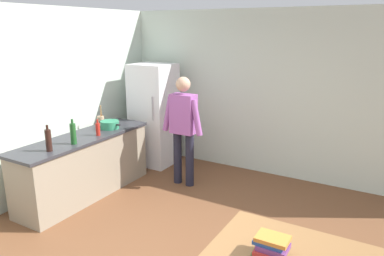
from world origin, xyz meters
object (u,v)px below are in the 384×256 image
at_px(bottle_sauce_red, 98,129).
at_px(utensil_jar, 101,120).
at_px(bottle_wine_dark, 48,140).
at_px(bottle_wine_green, 73,133).
at_px(cooking_pot, 110,125).
at_px(book_stack, 271,246).
at_px(person, 183,124).
at_px(refrigerator, 154,115).

bearing_deg(bottle_sauce_red, utensil_jar, 129.98).
xyz_separation_m(bottle_wine_dark, bottle_wine_green, (0.04, 0.36, 0.00)).
bearing_deg(bottle_wine_green, cooking_pot, 98.19).
xyz_separation_m(cooking_pot, book_stack, (3.12, -1.71, -0.13)).
height_order(person, cooking_pot, person).
bearing_deg(bottle_wine_dark, cooking_pot, 93.84).
height_order(bottle_wine_dark, bottle_wine_green, same).
distance_m(refrigerator, book_stack, 4.15).
distance_m(refrigerator, person, 1.10).
bearing_deg(cooking_pot, refrigerator, 87.30).
bearing_deg(cooking_pot, book_stack, -28.70).
xyz_separation_m(bottle_wine_green, bottle_sauce_red, (-0.01, 0.46, -0.05)).
xyz_separation_m(utensil_jar, bottle_sauce_red, (0.39, -0.46, 0.02)).
bearing_deg(person, refrigerator, 149.77).
bearing_deg(utensil_jar, person, 18.87).
distance_m(utensil_jar, bottle_wine_dark, 1.33).
height_order(person, bottle_sauce_red, person).
distance_m(person, bottle_sauce_red, 1.26).
distance_m(bottle_wine_dark, bottle_sauce_red, 0.82).
distance_m(refrigerator, bottle_wine_dark, 2.28).
relative_size(refrigerator, bottle_sauce_red, 7.50).
bearing_deg(cooking_pot, person, 27.78).
bearing_deg(bottle_sauce_red, book_stack, -24.00).
bearing_deg(bottle_sauce_red, cooking_pot, 107.14).
bearing_deg(book_stack, bottle_wine_dark, 170.32).
relative_size(bottle_wine_dark, book_stack, 1.36).
relative_size(person, book_stack, 6.81).
distance_m(cooking_pot, book_stack, 3.56).
bearing_deg(utensil_jar, bottle_wine_green, -66.91).
bearing_deg(person, bottle_sauce_red, -134.68).
relative_size(bottle_wine_green, bottle_sauce_red, 1.42).
bearing_deg(utensil_jar, bottle_sauce_red, -50.02).
distance_m(utensil_jar, bottle_sauce_red, 0.60).
distance_m(utensil_jar, book_stack, 3.85).
bearing_deg(bottle_wine_green, book_stack, -16.36).
distance_m(refrigerator, cooking_pot, 1.08).
xyz_separation_m(person, bottle_wine_dark, (-0.92, -1.72, 0.07)).
xyz_separation_m(bottle_sauce_red, book_stack, (3.01, -1.34, -0.16)).
relative_size(utensil_jar, bottle_wine_dark, 0.94).
bearing_deg(book_stack, bottle_wine_green, 163.64).
height_order(cooking_pot, bottle_wine_dark, bottle_wine_dark).
distance_m(cooking_pot, bottle_sauce_red, 0.39).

